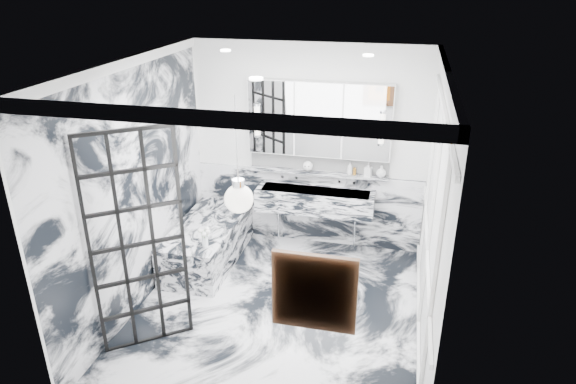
% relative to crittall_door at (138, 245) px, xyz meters
% --- Properties ---
extents(floor, '(3.60, 3.60, 0.00)m').
position_rel_crittall_door_xyz_m(floor, '(1.19, 0.79, -1.15)').
color(floor, silver).
rests_on(floor, ground).
extents(ceiling, '(3.60, 3.60, 0.00)m').
position_rel_crittall_door_xyz_m(ceiling, '(1.19, 0.79, 1.65)').
color(ceiling, white).
rests_on(ceiling, wall_back).
extents(wall_back, '(3.60, 0.00, 3.60)m').
position_rel_crittall_door_xyz_m(wall_back, '(1.19, 2.59, 0.25)').
color(wall_back, white).
rests_on(wall_back, floor).
extents(wall_front, '(3.60, 0.00, 3.60)m').
position_rel_crittall_door_xyz_m(wall_front, '(1.19, -1.01, 0.25)').
color(wall_front, white).
rests_on(wall_front, floor).
extents(wall_left, '(0.00, 3.60, 3.60)m').
position_rel_crittall_door_xyz_m(wall_left, '(-0.41, 0.79, 0.25)').
color(wall_left, white).
rests_on(wall_left, floor).
extents(wall_right, '(0.00, 3.60, 3.60)m').
position_rel_crittall_door_xyz_m(wall_right, '(2.79, 0.79, 0.25)').
color(wall_right, white).
rests_on(wall_right, floor).
extents(marble_clad_back, '(3.18, 0.05, 1.05)m').
position_rel_crittall_door_xyz_m(marble_clad_back, '(1.19, 2.56, -0.63)').
color(marble_clad_back, silver).
rests_on(marble_clad_back, floor).
extents(marble_clad_left, '(0.02, 3.56, 2.68)m').
position_rel_crittall_door_xyz_m(marble_clad_left, '(-0.40, 0.79, 0.19)').
color(marble_clad_left, silver).
rests_on(marble_clad_left, floor).
extents(panel_molding, '(0.03, 3.40, 2.30)m').
position_rel_crittall_door_xyz_m(panel_molding, '(2.77, 0.79, 0.15)').
color(panel_molding, white).
rests_on(panel_molding, floor).
extents(soap_bottle_a, '(0.08, 0.08, 0.18)m').
position_rel_crittall_door_xyz_m(soap_bottle_a, '(1.77, 2.50, 0.03)').
color(soap_bottle_a, '#8C5919').
rests_on(soap_bottle_a, ledge).
extents(soap_bottle_b, '(0.11, 0.11, 0.19)m').
position_rel_crittall_door_xyz_m(soap_bottle_b, '(2.02, 2.50, 0.03)').
color(soap_bottle_b, '#4C4C51').
rests_on(soap_bottle_b, ledge).
extents(soap_bottle_c, '(0.16, 0.16, 0.16)m').
position_rel_crittall_door_xyz_m(soap_bottle_c, '(2.19, 2.50, 0.02)').
color(soap_bottle_c, silver).
rests_on(soap_bottle_c, ledge).
extents(face_pot, '(0.14, 0.14, 0.14)m').
position_rel_crittall_door_xyz_m(face_pot, '(1.20, 2.50, 0.01)').
color(face_pot, white).
rests_on(face_pot, ledge).
extents(amber_bottle, '(0.04, 0.04, 0.10)m').
position_rel_crittall_door_xyz_m(amber_bottle, '(1.84, 2.50, -0.01)').
color(amber_bottle, '#8C5919').
rests_on(amber_bottle, ledge).
extents(flower_vase, '(0.07, 0.07, 0.12)m').
position_rel_crittall_door_xyz_m(flower_vase, '(0.22, 1.12, -0.54)').
color(flower_vase, silver).
rests_on(flower_vase, bathtub).
extents(crittall_door, '(0.73, 0.56, 2.31)m').
position_rel_crittall_door_xyz_m(crittall_door, '(0.00, 0.00, 0.00)').
color(crittall_door, black).
rests_on(crittall_door, floor).
extents(artwork, '(0.50, 0.05, 0.50)m').
position_rel_crittall_door_xyz_m(artwork, '(1.92, -0.97, 0.40)').
color(artwork, '#B25B12').
rests_on(artwork, wall_front).
extents(pendant_light, '(0.24, 0.24, 0.24)m').
position_rel_crittall_door_xyz_m(pendant_light, '(1.16, -0.30, 0.74)').
color(pendant_light, white).
rests_on(pendant_light, ceiling).
extents(trough_sink, '(1.60, 0.45, 0.30)m').
position_rel_crittall_door_xyz_m(trough_sink, '(1.34, 2.34, -0.42)').
color(trough_sink, silver).
rests_on(trough_sink, wall_back).
extents(ledge, '(1.90, 0.14, 0.04)m').
position_rel_crittall_door_xyz_m(ledge, '(1.34, 2.51, -0.08)').
color(ledge, silver).
rests_on(ledge, wall_back).
extents(subway_tile, '(1.90, 0.03, 0.23)m').
position_rel_crittall_door_xyz_m(subway_tile, '(1.34, 2.57, 0.05)').
color(subway_tile, white).
rests_on(subway_tile, wall_back).
extents(mirror_cabinet, '(1.90, 0.16, 1.00)m').
position_rel_crittall_door_xyz_m(mirror_cabinet, '(1.34, 2.51, 0.67)').
color(mirror_cabinet, white).
rests_on(mirror_cabinet, wall_back).
extents(sconce_left, '(0.07, 0.07, 0.40)m').
position_rel_crittall_door_xyz_m(sconce_left, '(0.52, 2.42, 0.63)').
color(sconce_left, white).
rests_on(sconce_left, mirror_cabinet).
extents(sconce_right, '(0.07, 0.07, 0.40)m').
position_rel_crittall_door_xyz_m(sconce_right, '(2.16, 2.42, 0.63)').
color(sconce_right, white).
rests_on(sconce_right, mirror_cabinet).
extents(bathtub, '(0.75, 1.65, 0.55)m').
position_rel_crittall_door_xyz_m(bathtub, '(0.01, 1.68, -0.88)').
color(bathtub, silver).
rests_on(bathtub, floor).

